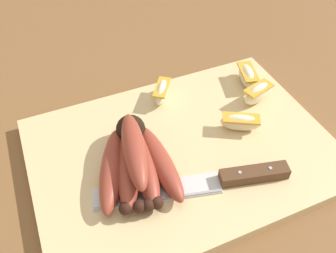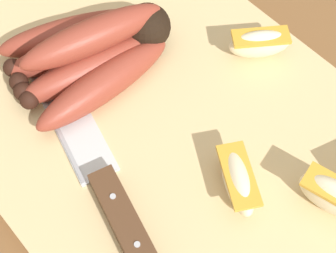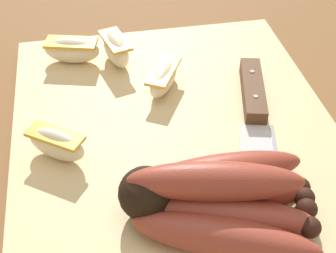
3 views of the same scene
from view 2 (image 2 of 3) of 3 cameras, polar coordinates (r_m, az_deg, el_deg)
The scene contains 7 objects.
ground_plane at distance 0.51m, azimuth -1.05°, elevation 0.36°, with size 6.00×6.00×0.00m, color brown.
cutting_board at distance 0.50m, azimuth -0.90°, elevation 1.20°, with size 0.46×0.33×0.02m, color #DBBC84.
banana_bunch at distance 0.51m, azimuth -7.99°, elevation 8.01°, with size 0.13×0.17×0.06m.
chefs_knife at distance 0.45m, azimuth -7.22°, elevation -5.44°, with size 0.28×0.09×0.02m.
apple_wedge_near at distance 0.45m, azimuth 17.32°, elevation -7.13°, with size 0.06×0.04×0.04m.
apple_wedge_far at distance 0.44m, azimuth 7.45°, elevation -5.74°, with size 0.07×0.05×0.03m.
apple_wedge_extra at distance 0.52m, azimuth 9.82°, elevation 8.79°, with size 0.05×0.06×0.03m.
Camera 2 is at (-0.21, 0.17, 0.43)m, focal length 56.65 mm.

